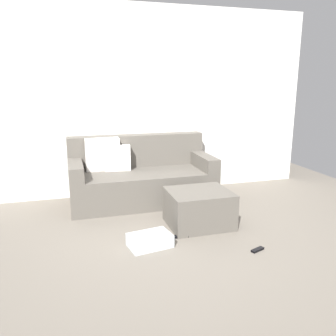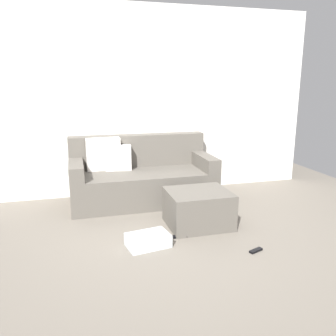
{
  "view_description": "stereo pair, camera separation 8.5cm",
  "coord_description": "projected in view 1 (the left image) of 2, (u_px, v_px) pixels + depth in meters",
  "views": [
    {
      "loc": [
        -1.09,
        -3.25,
        1.68
      ],
      "look_at": [
        0.14,
        0.94,
        0.6
      ],
      "focal_mm": 37.17,
      "sensor_mm": 36.0,
      "label": 1
    },
    {
      "loc": [
        -1.01,
        -3.28,
        1.68
      ],
      "look_at": [
        0.14,
        0.94,
        0.6
      ],
      "focal_mm": 37.17,
      "sensor_mm": 36.0,
      "label": 2
    }
  ],
  "objects": [
    {
      "name": "ground_plane",
      "position": [
        180.0,
        243.0,
        3.73
      ],
      "size": [
        7.01,
        7.01,
        0.0
      ],
      "primitive_type": "plane",
      "color": "#6B6359"
    },
    {
      "name": "wall_back",
      "position": [
        140.0,
        102.0,
        5.24
      ],
      "size": [
        5.39,
        0.1,
        2.79
      ],
      "primitive_type": "cube",
      "color": "silver",
      "rests_on": "ground_plane"
    },
    {
      "name": "couch_sectional",
      "position": [
        140.0,
        177.0,
        5.03
      ],
      "size": [
        2.01,
        0.94,
        0.93
      ],
      "color": "#59544C",
      "rests_on": "ground_plane"
    },
    {
      "name": "ottoman",
      "position": [
        199.0,
        208.0,
        4.17
      ],
      "size": [
        0.73,
        0.63,
        0.43
      ],
      "primitive_type": "cube",
      "color": "#59544C",
      "rests_on": "ground_plane"
    },
    {
      "name": "storage_bin",
      "position": [
        150.0,
        240.0,
        3.65
      ],
      "size": [
        0.48,
        0.36,
        0.13
      ],
      "primitive_type": "cube",
      "rotation": [
        0.0,
        0.0,
        0.17
      ],
      "color": "silver",
      "rests_on": "ground_plane"
    },
    {
      "name": "remote_near_ottoman",
      "position": [
        258.0,
        250.0,
        3.57
      ],
      "size": [
        0.17,
        0.1,
        0.02
      ],
      "primitive_type": "cube",
      "rotation": [
        0.0,
        0.0,
        0.36
      ],
      "color": "black",
      "rests_on": "ground_plane"
    },
    {
      "name": "remote_by_storage_bin",
      "position": [
        181.0,
        236.0,
        3.87
      ],
      "size": [
        0.16,
        0.07,
        0.02
      ],
      "primitive_type": "cube",
      "rotation": [
        0.0,
        0.0,
        -0.11
      ],
      "color": "black",
      "rests_on": "ground_plane"
    }
  ]
}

